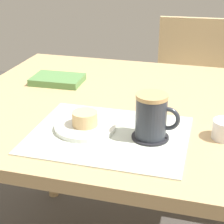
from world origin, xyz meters
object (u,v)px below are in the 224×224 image
(pastry_plate, at_px, (85,127))
(small_book, at_px, (58,80))
(dining_table, at_px, (128,125))
(wooden_chair, at_px, (191,92))
(coffee_mug, at_px, (152,116))
(pastry, at_px, (85,119))

(pastry_plate, distance_m, small_book, 0.40)
(dining_table, xyz_separation_m, wooden_chair, (0.15, 0.83, -0.18))
(dining_table, distance_m, coffee_mug, 0.29)
(dining_table, distance_m, wooden_chair, 0.87)
(small_book, bearing_deg, wooden_chair, 56.41)
(pastry, bearing_deg, pastry_plate, 0.00)
(pastry_plate, relative_size, coffee_mug, 1.44)
(pastry, height_order, small_book, pastry)
(dining_table, height_order, wooden_chair, wooden_chair)
(wooden_chair, relative_size, pastry, 12.41)
(wooden_chair, height_order, coffee_mug, coffee_mug)
(pastry, relative_size, coffee_mug, 0.59)
(wooden_chair, bearing_deg, pastry_plate, 74.80)
(coffee_mug, distance_m, small_book, 0.53)
(pastry_plate, xyz_separation_m, small_book, (-0.22, 0.33, 0.00))
(pastry_plate, relative_size, pastry, 2.42)
(dining_table, relative_size, coffee_mug, 9.34)
(pastry, bearing_deg, wooden_chair, 78.07)
(dining_table, bearing_deg, coffee_mug, -63.80)
(dining_table, xyz_separation_m, small_book, (-0.29, 0.11, 0.09))
(pastry_plate, bearing_deg, pastry, 0.00)
(dining_table, height_order, coffee_mug, coffee_mug)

